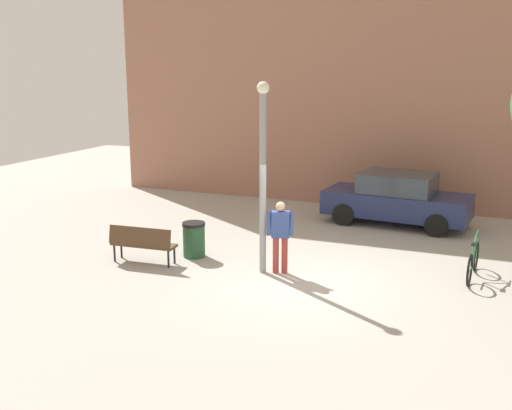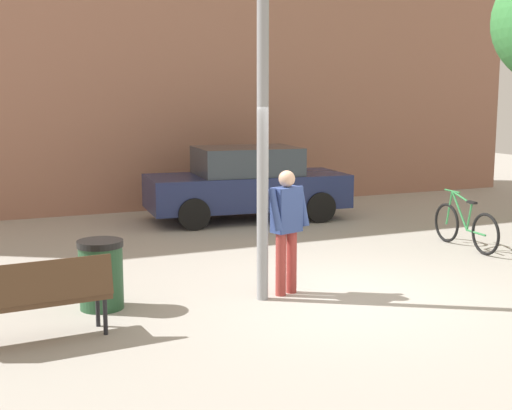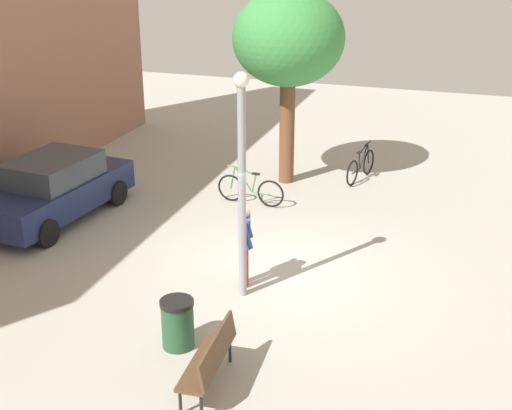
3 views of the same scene
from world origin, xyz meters
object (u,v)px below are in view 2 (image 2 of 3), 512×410
Objects in this scene: parked_car_navy at (247,184)px; trash_bin at (101,274)px; park_bench at (36,294)px; person_by_lamppost at (287,223)px; lamppost at (263,112)px; bicycle_green at (465,226)px.

parked_car_navy is 5.00× the size of trash_bin.
person_by_lamppost is at bearing 10.26° from park_bench.
trash_bin is (-2.40, 0.36, -0.53)m from person_by_lamppost.
person_by_lamppost is 5.68m from parked_car_navy.
park_bench is 0.37× the size of parked_car_navy.
trash_bin is at bearing 171.40° from person_by_lamppost.
lamppost is at bearing -167.46° from person_by_lamppost.
person_by_lamppost is 0.92× the size of bicycle_green.
lamppost reaches higher than person_by_lamppost.
lamppost is at bearing -111.01° from parked_car_navy.
trash_bin is at bearing 167.37° from lamppost.
parked_car_navy is (1.72, 5.41, -0.19)m from person_by_lamppost.
bicycle_green is (4.09, 1.29, -0.58)m from person_by_lamppost.
parked_car_navy is at bearing 50.20° from park_bench.
lamppost reaches higher than parked_car_navy.
park_bench is 1.31m from trash_bin.
lamppost is 4.95× the size of trash_bin.
bicycle_green is at bearing 17.49° from person_by_lamppost.
trash_bin is at bearing -129.21° from parked_car_navy.
trash_bin is (-4.11, -5.04, -0.34)m from parked_car_navy.
lamppost is at bearing -162.93° from bicycle_green.
lamppost is 2.87m from trash_bin.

